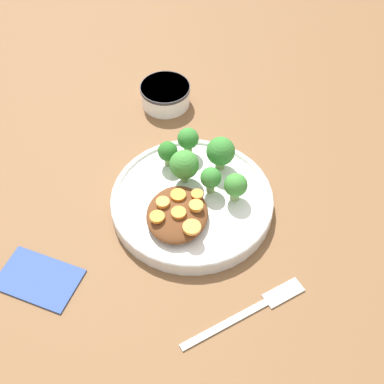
{
  "coord_description": "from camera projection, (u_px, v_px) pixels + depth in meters",
  "views": [
    {
      "loc": [
        -0.06,
        0.52,
        0.67
      ],
      "look_at": [
        0.0,
        0.0,
        0.04
      ],
      "focal_mm": 50.0,
      "sensor_mm": 36.0,
      "label": 1
    }
  ],
  "objects": [
    {
      "name": "carrot_slice_1",
      "position": [
        179.0,
        213.0,
        0.79
      ],
      "size": [
        0.02,
        0.02,
        0.01
      ],
      "primitive_type": "cylinder",
      "color": "orange",
      "rests_on": "stew_mound"
    },
    {
      "name": "napkin",
      "position": [
        38.0,
        278.0,
        0.77
      ],
      "size": [
        0.13,
        0.1,
        0.01
      ],
      "rotation": [
        0.0,
        0.0,
        -0.25
      ],
      "color": "#334C8C",
      "rests_on": "ground_plane"
    },
    {
      "name": "broccoli_floret_3",
      "position": [
        184.0,
        165.0,
        0.83
      ],
      "size": [
        0.05,
        0.05,
        0.06
      ],
      "color": "#759E51",
      "rests_on": "plate"
    },
    {
      "name": "stew_mound",
      "position": [
        177.0,
        214.0,
        0.8
      ],
      "size": [
        0.09,
        0.11,
        0.02
      ],
      "primitive_type": "ellipsoid",
      "color": "#5B3319",
      "rests_on": "plate"
    },
    {
      "name": "carrot_slice_2",
      "position": [
        178.0,
        195.0,
        0.81
      ],
      "size": [
        0.02,
        0.02,
        0.0
      ],
      "primitive_type": "cylinder",
      "color": "orange",
      "rests_on": "stew_mound"
    },
    {
      "name": "carrot_slice_4",
      "position": [
        163.0,
        202.0,
        0.8
      ],
      "size": [
        0.02,
        0.02,
        0.01
      ],
      "primitive_type": "cylinder",
      "color": "orange",
      "rests_on": "stew_mound"
    },
    {
      "name": "plate",
      "position": [
        192.0,
        201.0,
        0.84
      ],
      "size": [
        0.26,
        0.26,
        0.03
      ],
      "color": "silver",
      "rests_on": "ground_plane"
    },
    {
      "name": "carrot_slice_3",
      "position": [
        196.0,
        206.0,
        0.79
      ],
      "size": [
        0.02,
        0.02,
        0.01
      ],
      "primitive_type": "cylinder",
      "color": "orange",
      "rests_on": "stew_mound"
    },
    {
      "name": "broccoli_floret_2",
      "position": [
        221.0,
        152.0,
        0.85
      ],
      "size": [
        0.05,
        0.05,
        0.06
      ],
      "color": "#759E51",
      "rests_on": "plate"
    },
    {
      "name": "carrot_slice_0",
      "position": [
        197.0,
        194.0,
        0.81
      ],
      "size": [
        0.02,
        0.02,
        0.0
      ],
      "primitive_type": "cylinder",
      "color": "orange",
      "rests_on": "stew_mound"
    },
    {
      "name": "ground_plane",
      "position": [
        192.0,
        207.0,
        0.86
      ],
      "size": [
        4.0,
        4.0,
        0.0
      ],
      "primitive_type": "plane",
      "color": "brown"
    },
    {
      "name": "broccoli_floret_4",
      "position": [
        168.0,
        152.0,
        0.86
      ],
      "size": [
        0.03,
        0.03,
        0.05
      ],
      "color": "#7FA85B",
      "rests_on": "plate"
    },
    {
      "name": "broccoli_floret_1",
      "position": [
        211.0,
        178.0,
        0.82
      ],
      "size": [
        0.03,
        0.03,
        0.05
      ],
      "color": "#759E51",
      "rests_on": "plate"
    },
    {
      "name": "carrot_slice_6",
      "position": [
        192.0,
        227.0,
        0.77
      ],
      "size": [
        0.03,
        0.03,
        0.01
      ],
      "primitive_type": "cylinder",
      "color": "orange",
      "rests_on": "stew_mound"
    },
    {
      "name": "broccoli_floret_5",
      "position": [
        236.0,
        186.0,
        0.82
      ],
      "size": [
        0.04,
        0.04,
        0.05
      ],
      "color": "#7FA85B",
      "rests_on": "plate"
    },
    {
      "name": "broccoli_floret_0",
      "position": [
        188.0,
        139.0,
        0.88
      ],
      "size": [
        0.04,
        0.04,
        0.05
      ],
      "color": "#7FA85B",
      "rests_on": "plate"
    },
    {
      "name": "fork",
      "position": [
        255.0,
        308.0,
        0.74
      ],
      "size": [
        0.17,
        0.13,
        0.01
      ],
      "rotation": [
        0.0,
        0.0,
        10.06
      ],
      "color": "silver",
      "rests_on": "ground_plane"
    },
    {
      "name": "carrot_slice_5",
      "position": [
        157.0,
        217.0,
        0.78
      ],
      "size": [
        0.02,
        0.02,
        0.0
      ],
      "primitive_type": "cylinder",
      "color": "orange",
      "rests_on": "stew_mound"
    },
    {
      "name": "dip_bowl",
      "position": [
        165.0,
        94.0,
        1.0
      ],
      "size": [
        0.09,
        0.09,
        0.04
      ],
      "color": "white",
      "rests_on": "ground_plane"
    }
  ]
}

